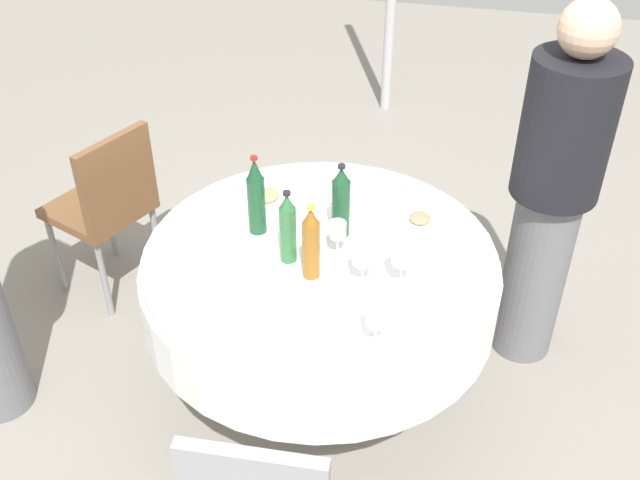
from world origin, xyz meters
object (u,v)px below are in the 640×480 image
object	(u,v)px
plate_north	(267,198)
wine_glass_south	(403,256)
wine_glass_right	(338,232)
chair_right	(107,201)
plate_far	(213,283)
bottle_amber_inner	(312,244)
person_west	(553,190)
bottle_dark_green_west	(256,197)
wine_glass_mid	(363,257)
plate_east	(420,221)
dining_table	(320,283)
bottle_dark_green_left	(341,202)
bottle_green_south	(288,229)
wine_glass_near	(377,318)

from	to	relation	value
plate_north	wine_glass_south	bearing A→B (deg)	56.46
wine_glass_right	chair_right	distance (m)	1.28
wine_glass_south	plate_far	size ratio (longest dim) A/B	0.78
bottle_amber_inner	person_west	xyz separation A→B (m)	(-0.62, 0.82, -0.05)
bottle_dark_green_west	wine_glass_mid	size ratio (longest dim) A/B	2.27
plate_north	chair_right	xyz separation A→B (m)	(-0.16, -0.81, -0.23)
bottle_dark_green_west	plate_east	world-z (taller)	bottle_dark_green_west
bottle_amber_inner	bottle_dark_green_west	bearing A→B (deg)	-129.43
dining_table	plate_east	distance (m)	0.45
bottle_dark_green_left	plate_far	world-z (taller)	bottle_dark_green_left
plate_north	person_west	world-z (taller)	person_west
bottle_amber_inner	bottle_green_south	xyz separation A→B (m)	(-0.07, -0.11, -0.00)
wine_glass_near	person_west	world-z (taller)	person_west
bottle_dark_green_west	plate_east	distance (m)	0.63
bottle_dark_green_left	wine_glass_near	bearing A→B (deg)	22.25
plate_far	wine_glass_right	bearing A→B (deg)	125.59
bottle_amber_inner	plate_east	distance (m)	0.53
wine_glass_south	person_west	world-z (taller)	person_west
bottle_green_south	person_west	distance (m)	1.07
wine_glass_right	wine_glass_mid	xyz separation A→B (m)	(0.13, 0.12, 0.01)
bottle_dark_green_left	person_west	xyz separation A→B (m)	(-0.35, 0.77, -0.06)
bottle_dark_green_west	wine_glass_right	bearing A→B (deg)	77.12
bottle_dark_green_west	bottle_amber_inner	distance (m)	0.34
wine_glass_south	wine_glass_near	xyz separation A→B (m)	(0.30, -0.04, -0.02)
bottle_dark_green_left	wine_glass_mid	xyz separation A→B (m)	(0.26, 0.13, -0.04)
wine_glass_near	wine_glass_mid	distance (m)	0.30
bottle_amber_inner	plate_far	bearing A→B (deg)	-68.10
wine_glass_right	plate_east	xyz separation A→B (m)	(-0.26, 0.27, -0.08)
bottle_dark_green_west	wine_glass_near	world-z (taller)	bottle_dark_green_west
bottle_dark_green_left	wine_glass_south	bearing A→B (deg)	47.35
bottle_dark_green_left	plate_north	world-z (taller)	bottle_dark_green_left
bottle_dark_green_west	wine_glass_mid	xyz separation A→B (m)	(0.21, 0.44, -0.05)
person_west	bottle_amber_inner	bearing A→B (deg)	-83.22
bottle_dark_green_left	chair_right	xyz separation A→B (m)	(-0.31, -1.15, -0.36)
wine_glass_near	wine_glass_mid	size ratio (longest dim) A/B	0.97
bottle_dark_green_left	person_west	world-z (taller)	person_west
wine_glass_near	bottle_dark_green_west	bearing A→B (deg)	-132.94
dining_table	plate_north	bearing A→B (deg)	-134.96
dining_table	person_west	size ratio (longest dim) A/B	0.84
bottle_amber_inner	wine_glass_right	world-z (taller)	bottle_amber_inner
wine_glass_mid	chair_right	bearing A→B (deg)	-114.18
dining_table	plate_far	distance (m)	0.44
wine_glass_right	plate_far	size ratio (longest dim) A/B	0.66
bottle_dark_green_west	wine_glass_mid	bearing A→B (deg)	64.61
bottle_dark_green_left	plate_east	bearing A→B (deg)	114.67
bottle_dark_green_west	person_west	bearing A→B (deg)	110.35
bottle_dark_green_west	plate_far	distance (m)	0.38
plate_east	bottle_dark_green_left	bearing A→B (deg)	-65.33
wine_glass_near	plate_north	distance (m)	0.90
wine_glass_near	plate_far	distance (m)	0.62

